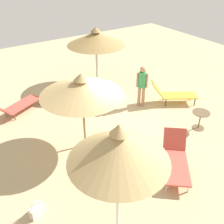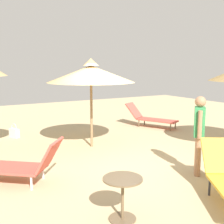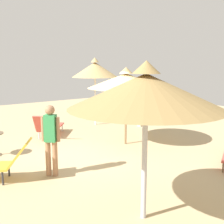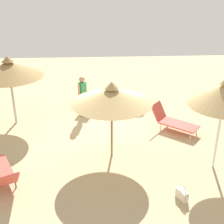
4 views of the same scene
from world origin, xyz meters
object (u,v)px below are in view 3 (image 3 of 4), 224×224
object	(u,v)px
lounge_chair_back	(49,126)
handbag	(140,122)
parasol_umbrella_edge	(95,70)
person_standing_near_left	(51,136)
parasol_umbrella_near_right	(126,81)
parasol_umbrella_far_left	(146,91)

from	to	relation	value
lounge_chair_back	handbag	world-z (taller)	lounge_chair_back
parasol_umbrella_edge	person_standing_near_left	size ratio (longest dim) A/B	1.70
parasol_umbrella_near_right	parasol_umbrella_edge	bearing A→B (deg)	-15.12
lounge_chair_back	handbag	size ratio (longest dim) A/B	3.80
parasol_umbrella_far_left	person_standing_near_left	bearing A→B (deg)	10.39
person_standing_near_left	parasol_umbrella_far_left	bearing A→B (deg)	-169.61
parasol_umbrella_near_right	parasol_umbrella_far_left	size ratio (longest dim) A/B	0.94
parasol_umbrella_edge	parasol_umbrella_far_left	bearing A→B (deg)	152.91
person_standing_near_left	parasol_umbrella_near_right	bearing A→B (deg)	-72.02
parasol_umbrella_edge	person_standing_near_left	world-z (taller)	parasol_umbrella_edge
parasol_umbrella_edge	handbag	size ratio (longest dim) A/B	6.20
parasol_umbrella_edge	handbag	xyz separation A→B (m)	(-1.42, -1.48, -2.32)
lounge_chair_back	handbag	distance (m)	4.14
parasol_umbrella_far_left	person_standing_near_left	world-z (taller)	parasol_umbrella_far_left
handbag	person_standing_near_left	bearing A→B (deg)	116.99
parasol_umbrella_edge	lounge_chair_back	world-z (taller)	parasol_umbrella_edge
person_standing_near_left	handbag	world-z (taller)	person_standing_near_left
parasol_umbrella_near_right	lounge_chair_back	size ratio (longest dim) A/B	1.42
parasol_umbrella_edge	lounge_chair_back	xyz separation A→B (m)	(-0.73, 2.59, -2.07)
parasol_umbrella_edge	lounge_chair_back	distance (m)	3.40
person_standing_near_left	lounge_chair_back	bearing A→B (deg)	-23.11
parasol_umbrella_near_right	parasol_umbrella_far_left	distance (m)	4.69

